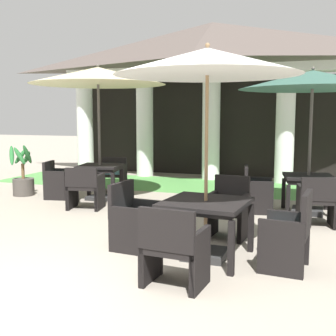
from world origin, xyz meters
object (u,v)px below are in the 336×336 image
at_px(patio_chair_mid_left_north, 112,175).
at_px(patio_chair_mid_right_west, 135,218).
at_px(patio_chair_near_foreground_west, 256,191).
at_px(patio_chair_mid_right_south, 173,249).
at_px(patio_chair_mid_left_south, 85,188).
at_px(patio_table_mid_left, 100,170).
at_px(patio_umbrella_mid_right, 207,65).
at_px(potted_palm_left_edge, 23,180).
at_px(patio_chair_mid_right_north, 228,210).
at_px(patio_umbrella_near_foreground, 313,81).
at_px(patio_chair_mid_right_east, 288,234).
at_px(patio_chair_mid_left_west, 57,181).
at_px(terracotta_urn, 237,191).
at_px(patio_chair_near_foreground_south, 317,202).
at_px(patio_table_near_foreground, 309,181).
at_px(patio_table_mid_right, 206,208).
at_px(patio_umbrella_mid_left, 98,77).

relative_size(patio_chair_mid_left_north, patio_chair_mid_right_west, 0.89).
bearing_deg(patio_chair_near_foreground_west, patio_chair_mid_right_south, -14.68).
height_order(patio_chair_mid_left_north, patio_chair_mid_left_south, patio_chair_mid_left_south).
height_order(patio_table_mid_left, patio_umbrella_mid_right, patio_umbrella_mid_right).
height_order(patio_chair_mid_left_south, potted_palm_left_edge, potted_palm_left_edge).
relative_size(patio_chair_mid_left_north, patio_umbrella_mid_right, 0.30).
height_order(patio_chair_mid_right_west, potted_palm_left_edge, potted_palm_left_edge).
xyz_separation_m(patio_umbrella_mid_right, patio_chair_mid_right_north, (0.09, 1.02, -2.01)).
distance_m(patio_chair_mid_right_north, potted_palm_left_edge, 5.38).
bearing_deg(patio_chair_mid_right_north, patio_umbrella_mid_right, 90.00).
xyz_separation_m(patio_umbrella_near_foreground, patio_umbrella_mid_right, (-1.19, -3.03, 0.00)).
xyz_separation_m(patio_table_mid_left, patio_chair_mid_right_east, (4.12, -3.06, -0.22)).
xyz_separation_m(patio_umbrella_near_foreground, patio_table_mid_left, (-4.29, -0.06, -1.77)).
bearing_deg(patio_chair_mid_right_west, patio_chair_near_foreground_west, 160.29).
xyz_separation_m(patio_table_mid_left, patio_chair_mid_left_west, (-0.96, -0.19, -0.26)).
xyz_separation_m(patio_chair_near_foreground_west, patio_chair_mid_left_west, (-4.32, -0.09, -0.01)).
height_order(patio_chair_near_foreground_west, patio_chair_mid_left_west, patio_chair_near_foreground_west).
height_order(patio_umbrella_near_foreground, patio_table_mid_left, patio_umbrella_near_foreground).
distance_m(patio_chair_mid_left_west, terracotta_urn, 3.96).
height_order(patio_umbrella_near_foreground, potted_palm_left_edge, patio_umbrella_near_foreground).
bearing_deg(patio_umbrella_near_foreground, patio_chair_near_foreground_south, -80.56).
bearing_deg(patio_table_near_foreground, patio_table_mid_right, -111.44).
xyz_separation_m(patio_umbrella_near_foreground, patio_chair_mid_left_north, (-4.47, 0.90, -2.01)).
height_order(patio_chair_near_foreground_west, potted_palm_left_edge, potted_palm_left_edge).
bearing_deg(patio_table_mid_left, patio_table_near_foreground, 0.79).
relative_size(patio_chair_mid_left_south, patio_chair_mid_right_south, 0.95).
height_order(patio_table_near_foreground, patio_umbrella_near_foreground, patio_umbrella_near_foreground).
height_order(patio_table_mid_left, patio_chair_mid_right_south, patio_chair_mid_right_south).
bearing_deg(patio_chair_mid_right_north, patio_table_mid_right, 90.00).
bearing_deg(patio_chair_near_foreground_south, terracotta_urn, 121.72).
distance_m(patio_umbrella_mid_left, potted_palm_left_edge, 2.96).
relative_size(patio_umbrella_mid_right, terracotta_urn, 6.46).
distance_m(patio_table_near_foreground, patio_chair_mid_right_north, 2.30).
distance_m(patio_umbrella_near_foreground, patio_chair_near_foreground_west, 2.23).
bearing_deg(patio_chair_mid_right_south, patio_table_near_foreground, 77.57).
height_order(patio_umbrella_mid_right, patio_chair_mid_right_north, patio_umbrella_mid_right).
bearing_deg(patio_chair_mid_left_south, patio_umbrella_mid_right, -45.52).
height_order(patio_chair_near_foreground_west, terracotta_urn, patio_chair_near_foreground_west).
bearing_deg(patio_chair_mid_right_north, patio_chair_mid_right_east, 135.05).
bearing_deg(patio_table_mid_left, patio_chair_mid_left_south, -79.09).
bearing_deg(patio_chair_mid_right_west, patio_umbrella_near_foreground, 148.14).
bearing_deg(patio_umbrella_near_foreground, patio_chair_mid_left_west, -177.34).
height_order(patio_chair_mid_left_west, patio_chair_mid_left_north, patio_chair_mid_left_west).
bearing_deg(patio_table_mid_left, patio_umbrella_mid_left, 90.00).
relative_size(patio_umbrella_near_foreground, patio_umbrella_mid_left, 0.93).
height_order(patio_chair_near_foreground_west, patio_chair_mid_left_north, patio_chair_near_foreground_west).
height_order(patio_chair_near_foreground_west, patio_table_mid_right, patio_chair_near_foreground_west).
height_order(patio_table_near_foreground, patio_chair_mid_left_north, patio_chair_mid_left_north).
relative_size(patio_chair_mid_right_east, patio_chair_mid_right_north, 1.04).
bearing_deg(patio_chair_mid_right_north, patio_chair_near_foreground_south, -133.76).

